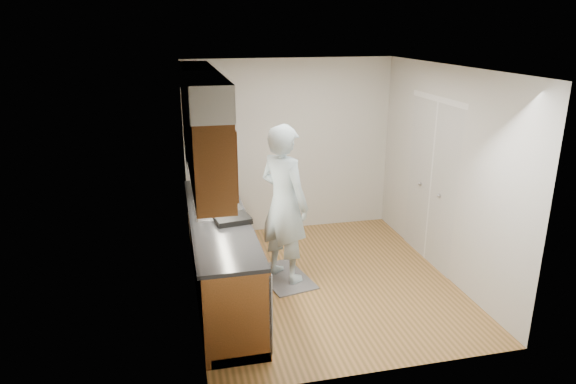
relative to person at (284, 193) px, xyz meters
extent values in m
plane|color=#A3713D|center=(0.43, -0.17, -1.08)|extent=(3.50, 3.50, 0.00)
plane|color=white|center=(0.43, -0.17, 1.42)|extent=(3.50, 3.50, 0.00)
cube|color=beige|center=(-1.07, -0.17, 0.17)|extent=(0.02, 3.50, 2.50)
cube|color=beige|center=(1.93, -0.17, 0.17)|extent=(0.02, 3.50, 2.50)
cube|color=beige|center=(0.43, 1.58, 0.17)|extent=(3.00, 0.02, 2.50)
cube|color=brown|center=(-0.77, -0.17, -0.63)|extent=(0.60, 2.80, 0.90)
cube|color=black|center=(-0.78, -0.17, -0.16)|extent=(0.63, 2.80, 0.04)
cube|color=#B2B2B7|center=(-0.77, 0.03, -0.19)|extent=(0.48, 0.68, 0.14)
cube|color=#B2B2B7|center=(-0.77, 0.03, -0.14)|extent=(0.52, 0.72, 0.01)
cube|color=#B2B2B7|center=(-0.47, -1.27, -0.60)|extent=(0.03, 0.60, 0.80)
cube|color=brown|center=(-0.90, -0.17, 0.75)|extent=(0.33, 2.80, 0.75)
cube|color=silver|center=(-0.90, -0.17, 1.27)|extent=(0.35, 2.80, 0.30)
cube|color=#A5A5AA|center=(-0.84, 0.68, 0.29)|extent=(0.46, 0.75, 0.16)
cube|color=silver|center=(1.92, 0.13, -0.05)|extent=(0.02, 1.22, 2.05)
cube|color=slate|center=(0.00, 0.00, -1.07)|extent=(0.68, 0.96, 0.02)
imported|color=#A8C2CD|center=(0.00, 0.00, 0.00)|extent=(0.83, 0.90, 2.13)
imported|color=silver|center=(-0.88, 0.53, -0.01)|extent=(0.10, 0.10, 0.25)
imported|color=silver|center=(-0.76, 0.59, -0.05)|extent=(0.11, 0.11, 0.18)
imported|color=silver|center=(-0.63, 0.59, -0.05)|extent=(0.19, 0.19, 0.18)
cube|color=black|center=(-0.65, -0.39, -0.11)|extent=(0.41, 0.36, 0.06)
camera|label=1|loc=(-1.22, -5.48, 1.86)|focal=32.00mm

